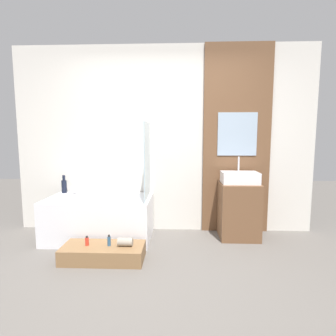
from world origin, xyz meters
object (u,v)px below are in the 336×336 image
object	(u,v)px
bathtub	(100,218)
vase_round_light	(75,189)
bottle_soap_secondary	(109,241)
wooden_step_bench	(103,253)
bottle_soap_primary	(87,241)
vase_tall_dark	(64,186)
sink	(240,178)

from	to	relation	value
bathtub	vase_round_light	size ratio (longest dim) A/B	11.16
vase_round_light	bottle_soap_secondary	world-z (taller)	vase_round_light
wooden_step_bench	bottle_soap_secondary	size ratio (longest dim) A/B	7.31
wooden_step_bench	bottle_soap_primary	size ratio (longest dim) A/B	8.55
vase_tall_dark	vase_round_light	size ratio (longest dim) A/B	2.10
wooden_step_bench	bathtub	bearing A→B (deg)	109.60
bathtub	wooden_step_bench	world-z (taller)	bathtub
wooden_step_bench	vase_round_light	world-z (taller)	vase_round_light
sink	vase_round_light	xyz separation A→B (m)	(-2.27, 0.13, -0.20)
vase_round_light	wooden_step_bench	bearing A→B (deg)	-53.46
bottle_soap_secondary	wooden_step_bench	bearing A→B (deg)	180.00
vase_tall_dark	wooden_step_bench	bearing A→B (deg)	-48.03
vase_tall_dark	vase_round_light	xyz separation A→B (m)	(0.16, -0.03, -0.04)
vase_round_light	bottle_soap_secondary	size ratio (longest dim) A/B	0.99
bathtub	sink	xyz separation A→B (m)	(1.84, 0.12, 0.53)
wooden_step_bench	sink	bearing A→B (deg)	24.42
bathtub	wooden_step_bench	size ratio (longest dim) A/B	1.52
bathtub	vase_round_light	xyz separation A→B (m)	(-0.43, 0.26, 0.33)
wooden_step_bench	bottle_soap_primary	bearing A→B (deg)	-180.00
vase_tall_dark	bottle_soap_secondary	xyz separation A→B (m)	(0.87, -0.90, -0.43)
sink	vase_round_light	size ratio (longest dim) A/B	3.90
bathtub	vase_tall_dark	distance (m)	0.75
vase_round_light	bottle_soap_secondary	distance (m)	1.19
sink	bottle_soap_secondary	bearing A→B (deg)	-154.67
wooden_step_bench	vase_tall_dark	size ratio (longest dim) A/B	3.51
wooden_step_bench	bottle_soap_secondary	xyz separation A→B (m)	(0.07, 0.00, 0.14)
vase_tall_dark	bottle_soap_primary	distance (m)	1.18
bottle_soap_secondary	sink	bearing A→B (deg)	25.33
wooden_step_bench	bottle_soap_primary	xyz separation A→B (m)	(-0.18, -0.00, 0.13)
bathtub	wooden_step_bench	distance (m)	0.68
bathtub	wooden_step_bench	bearing A→B (deg)	-70.40
vase_tall_dark	bottle_soap_primary	world-z (taller)	vase_tall_dark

